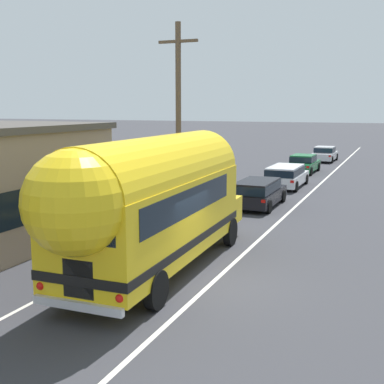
# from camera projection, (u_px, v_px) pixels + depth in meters

# --- Properties ---
(ground_plane) EXTENTS (300.00, 300.00, 0.00)m
(ground_plane) POSITION_uv_depth(u_px,v_px,m) (212.00, 283.00, 14.25)
(ground_plane) COLOR #38383D
(lane_markings) EXTENTS (3.88, 80.00, 0.01)m
(lane_markings) POSITION_uv_depth(u_px,v_px,m) (262.00, 204.00, 25.82)
(lane_markings) COLOR silver
(lane_markings) RESTS_ON ground
(utility_pole) EXTENTS (1.80, 0.24, 8.50)m
(utility_pole) POSITION_uv_depth(u_px,v_px,m) (178.00, 119.00, 21.73)
(utility_pole) COLOR brown
(utility_pole) RESTS_ON ground
(painted_bus) EXTENTS (2.78, 10.79, 4.12)m
(painted_bus) POSITION_uv_depth(u_px,v_px,m) (151.00, 200.00, 14.48)
(painted_bus) COLOR yellow
(painted_bus) RESTS_ON ground
(car_lead) EXTENTS (1.97, 4.51, 1.37)m
(car_lead) POSITION_uv_depth(u_px,v_px,m) (258.00, 191.00, 24.97)
(car_lead) COLOR black
(car_lead) RESTS_ON ground
(car_second) EXTENTS (2.04, 4.74, 1.37)m
(car_second) POSITION_uv_depth(u_px,v_px,m) (286.00, 175.00, 31.01)
(car_second) COLOR white
(car_second) RESTS_ON ground
(car_third) EXTENTS (2.01, 4.58, 1.37)m
(car_third) POSITION_uv_depth(u_px,v_px,m) (303.00, 163.00, 38.00)
(car_third) COLOR #196633
(car_third) RESTS_ON ground
(car_fourth) EXTENTS (2.01, 4.33, 1.37)m
(car_fourth) POSITION_uv_depth(u_px,v_px,m) (325.00, 153.00, 45.86)
(car_fourth) COLOR silver
(car_fourth) RESTS_ON ground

